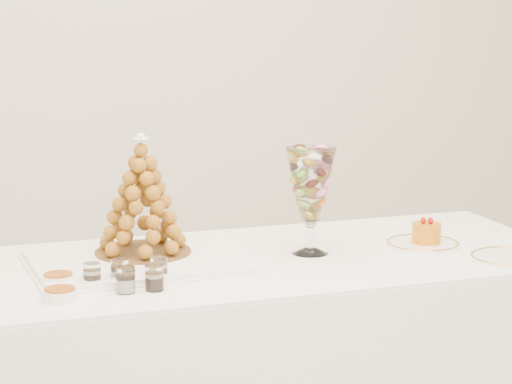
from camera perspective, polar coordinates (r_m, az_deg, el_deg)
name	(u,v)px	position (r m, az deg, el deg)	size (l,w,h in m)	color
buffet_table	(244,379)	(3.02, -0.71, -10.66)	(1.95, 0.79, 0.74)	white
lace_tray	(135,262)	(2.86, -6.94, -4.00)	(0.57, 0.43, 0.02)	white
macaron_vase	(311,185)	(2.94, 3.15, 0.39)	(0.14, 0.14, 0.32)	white
cake_plate	(423,244)	(3.10, 9.50, -2.96)	(0.23, 0.23, 0.01)	white
spare_plate	(509,258)	(3.00, 14.28, -3.67)	(0.23, 0.23, 0.01)	white
verrine_a	(92,275)	(2.67, -9.35, -4.68)	(0.05, 0.05, 0.06)	white
verrine_b	(120,271)	(2.69, -7.80, -4.51)	(0.05, 0.05, 0.06)	white
verrine_c	(159,268)	(2.71, -5.56, -4.36)	(0.05, 0.05, 0.06)	white
verrine_d	(125,280)	(2.60, -7.47, -5.00)	(0.05, 0.05, 0.07)	white
verrine_e	(154,278)	(2.61, -5.83, -4.91)	(0.05, 0.05, 0.07)	white
ramekin_back	(58,280)	(2.70, -11.23, -4.94)	(0.09, 0.09, 0.03)	white
ramekin_front	(60,295)	(2.57, -11.13, -5.79)	(0.09, 0.09, 0.03)	white
croquembouche	(142,195)	(2.89, -6.54, -0.19)	(0.28, 0.28, 0.35)	brown
mousse_cake	(426,232)	(3.10, 9.72, -2.29)	(0.09, 0.09, 0.08)	orange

